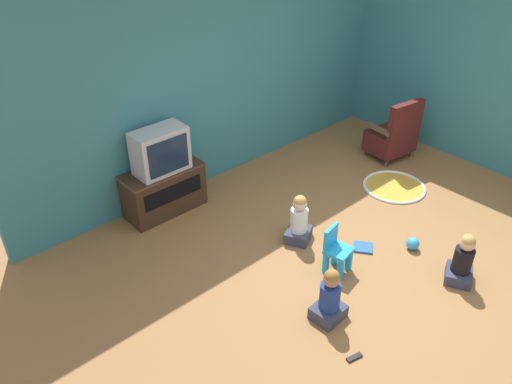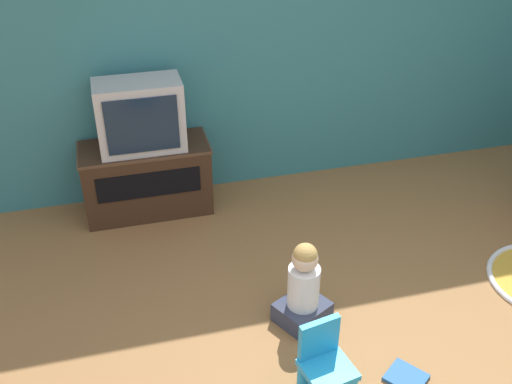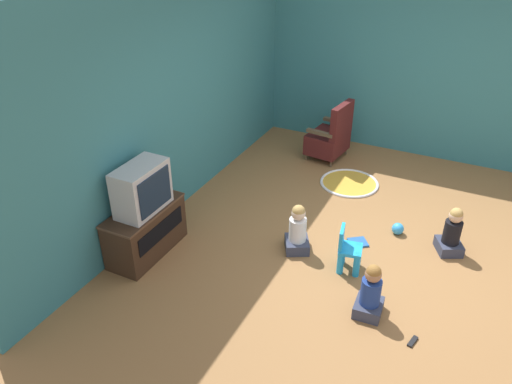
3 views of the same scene
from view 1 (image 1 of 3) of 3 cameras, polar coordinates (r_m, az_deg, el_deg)
The scene contains 13 objects.
ground_plane at distance 5.64m, azimuth 13.38°, elevation -7.08°, with size 30.00×30.00×0.00m, color olive.
wall_back at distance 6.43m, azimuth -4.31°, elevation 13.50°, with size 5.85×0.12×2.84m.
tv_cabinet at distance 6.13m, azimuth -10.49°, elevation 0.28°, with size 0.99×0.44×0.57m.
television at distance 5.84m, azimuth -10.87°, elevation 4.63°, with size 0.63×0.35×0.53m.
black_armchair at distance 7.45m, azimuth 15.44°, elevation 6.25°, with size 0.68×0.59×0.91m.
yellow_kid_chair at distance 5.24m, azimuth 9.18°, elevation -6.94°, with size 0.30×0.29×0.52m.
play_mat at distance 6.87m, azimuth 15.52°, elevation 0.58°, with size 0.82×0.82×0.04m.
child_watching_left at distance 5.58m, azimuth 4.93°, elevation -3.34°, with size 0.39×0.37×0.59m.
child_watching_center at distance 4.71m, azimuth 8.41°, elevation -11.86°, with size 0.31×0.27×0.58m.
child_watching_right at distance 5.45m, azimuth 22.52°, elevation -7.32°, with size 0.38×0.36×0.57m.
toy_ball at distance 5.81m, azimuth 17.49°, elevation -5.64°, with size 0.14×0.14×0.14m.
book at distance 5.71m, azimuth 12.14°, elevation -6.21°, with size 0.27×0.28×0.02m.
remote_control at distance 4.60m, azimuth 11.17°, elevation -18.05°, with size 0.16×0.08×0.02m.
Camera 1 is at (-3.77, -2.26, 3.54)m, focal length 35.00 mm.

